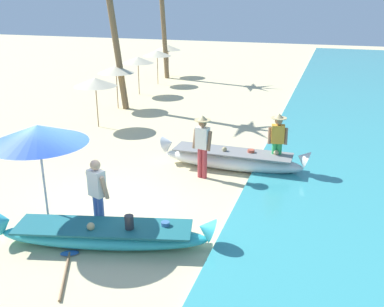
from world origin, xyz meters
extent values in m
plane|color=beige|center=(0.00, 0.00, 0.00)|extent=(80.00, 80.00, 0.00)
ellipsoid|color=#33B2BC|center=(0.91, -1.13, 0.21)|extent=(4.32, 1.83, 0.42)
cone|color=#33B2BC|center=(-1.10, -1.64, 0.47)|extent=(0.54, 0.59, 0.56)
cone|color=#33B2BC|center=(2.92, -0.63, 0.47)|extent=(0.54, 0.59, 0.56)
cube|color=#1C6267|center=(0.91, -1.13, 0.42)|extent=(3.66, 1.68, 0.04)
cylinder|color=#386699|center=(2.09, -0.72, 0.47)|extent=(0.18, 0.18, 0.10)
cylinder|color=#2D2D33|center=(1.46, -1.06, 0.57)|extent=(0.18, 0.18, 0.31)
sphere|color=tan|center=(0.74, -1.32, 0.50)|extent=(0.16, 0.16, 0.16)
ellipsoid|color=white|center=(2.44, 3.75, 0.27)|extent=(4.09, 0.85, 0.54)
cone|color=white|center=(0.45, 3.76, 0.59)|extent=(0.43, 0.49, 0.56)
cone|color=white|center=(4.43, 3.73, 0.59)|extent=(0.43, 0.49, 0.56)
cube|color=gray|center=(2.44, 3.75, 0.54)|extent=(3.44, 0.86, 0.04)
sphere|color=tan|center=(3.68, 3.86, 0.61)|extent=(0.15, 0.15, 0.15)
cylinder|color=#B74C38|center=(2.97, 3.82, 0.59)|extent=(0.20, 0.20, 0.10)
sphere|color=tan|center=(2.21, 3.70, 0.61)|extent=(0.15, 0.15, 0.15)
cylinder|color=#B2383D|center=(1.86, 2.87, 0.43)|extent=(0.14, 0.14, 0.87)
cylinder|color=#B2383D|center=(1.72, 2.90, 0.43)|extent=(0.14, 0.14, 0.87)
cube|color=silver|center=(1.79, 2.89, 1.17)|extent=(0.40, 0.29, 0.60)
cylinder|color=brown|center=(2.01, 2.82, 1.12)|extent=(0.13, 0.21, 0.55)
cylinder|color=brown|center=(1.56, 2.92, 1.12)|extent=(0.13, 0.21, 0.55)
sphere|color=brown|center=(1.79, 2.89, 1.59)|extent=(0.22, 0.22, 0.22)
cylinder|color=tan|center=(1.79, 2.89, 1.67)|extent=(0.44, 0.44, 0.02)
cone|color=tan|center=(1.79, 2.89, 1.74)|extent=(0.26, 0.26, 0.12)
cylinder|color=#3D5BA8|center=(0.42, -0.53, 0.40)|extent=(0.14, 0.14, 0.80)
cylinder|color=#3D5BA8|center=(0.55, -0.58, 0.40)|extent=(0.14, 0.14, 0.80)
cube|color=silver|center=(0.49, -0.56, 1.09)|extent=(0.41, 0.33, 0.58)
cylinder|color=tan|center=(0.28, -0.46, 1.04)|extent=(0.15, 0.22, 0.53)
cylinder|color=tan|center=(0.71, -0.62, 1.04)|extent=(0.15, 0.22, 0.53)
sphere|color=tan|center=(0.49, -0.56, 1.50)|extent=(0.22, 0.22, 0.22)
cylinder|color=green|center=(3.76, 3.95, 0.44)|extent=(0.14, 0.14, 0.89)
cylinder|color=green|center=(3.62, 3.92, 0.44)|extent=(0.14, 0.14, 0.89)
cube|color=gold|center=(3.69, 3.94, 1.15)|extent=(0.39, 0.28, 0.53)
cylinder|color=#9E7051|center=(3.92, 3.96, 1.10)|extent=(0.12, 0.20, 0.48)
cylinder|color=#9E7051|center=(3.46, 3.88, 1.10)|extent=(0.12, 0.20, 0.48)
sphere|color=#9E7051|center=(3.69, 3.94, 1.53)|extent=(0.22, 0.22, 0.22)
cylinder|color=tan|center=(3.69, 3.94, 1.61)|extent=(0.44, 0.44, 0.02)
cone|color=tan|center=(3.69, 3.94, 1.68)|extent=(0.26, 0.26, 0.12)
cylinder|color=#B7B7BC|center=(-0.56, -0.91, 1.17)|extent=(0.05, 0.05, 2.35)
cone|color=blue|center=(-0.56, -0.91, 2.18)|extent=(2.02, 2.02, 0.38)
cylinder|color=#333338|center=(-0.56, -0.91, 0.03)|extent=(0.36, 0.36, 0.06)
cylinder|color=#8E6B47|center=(-3.50, 6.46, 0.95)|extent=(0.04, 0.04, 1.90)
cone|color=beige|center=(-3.50, 6.46, 1.75)|extent=(1.60, 1.60, 0.32)
cylinder|color=#8E6B47|center=(-4.13, 9.37, 0.95)|extent=(0.04, 0.04, 1.90)
cone|color=beige|center=(-4.13, 9.37, 1.75)|extent=(1.60, 1.60, 0.32)
cylinder|color=#8E6B47|center=(-4.46, 12.38, 0.95)|extent=(0.04, 0.04, 1.90)
cone|color=beige|center=(-4.46, 12.38, 1.75)|extent=(1.60, 1.60, 0.32)
cylinder|color=#8E6B47|center=(-4.59, 15.22, 0.95)|extent=(0.04, 0.04, 1.90)
cone|color=beige|center=(-4.59, 15.22, 1.75)|extent=(1.60, 1.60, 0.32)
cylinder|color=#8E6B47|center=(-5.00, 18.00, 0.95)|extent=(0.04, 0.04, 1.90)
cone|color=beige|center=(-5.00, 18.00, 1.75)|extent=(1.60, 1.60, 0.32)
cylinder|color=brown|center=(-4.96, 17.23, 2.92)|extent=(0.59, 0.28, 5.86)
cylinder|color=brown|center=(-4.13, 9.42, 3.21)|extent=(0.99, 0.28, 6.46)
cylinder|color=#8E6B47|center=(0.74, -2.31, 0.03)|extent=(0.69, 1.33, 0.05)
ellipsoid|color=#2D60B7|center=(0.42, -1.66, 0.03)|extent=(0.41, 0.34, 0.03)
camera|label=1|loc=(5.04, -8.03, 4.84)|focal=41.14mm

